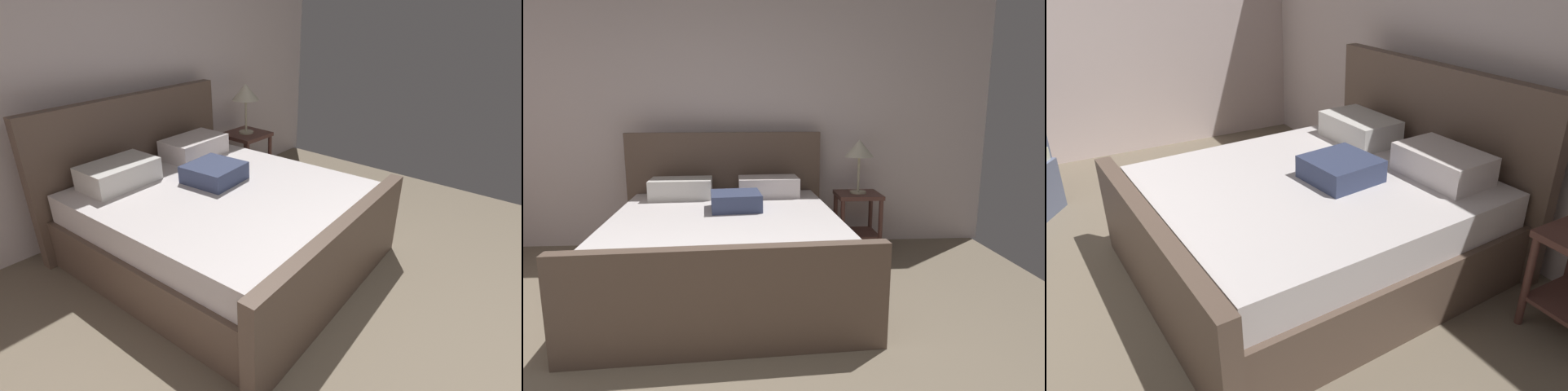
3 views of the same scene
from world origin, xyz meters
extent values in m
cube|color=silver|center=(0.00, 3.43, 1.38)|extent=(5.54, 0.12, 2.77)
cube|color=brown|center=(0.03, 2.15, 0.20)|extent=(1.92, 2.05, 0.40)
cube|color=brown|center=(-0.03, 3.17, 0.61)|extent=(1.94, 0.21, 1.21)
cube|color=brown|center=(0.09, 1.13, 0.33)|extent=(1.94, 0.21, 0.67)
cube|color=silver|center=(0.03, 2.15, 0.51)|extent=(1.84, 1.98, 0.22)
cube|color=silver|center=(-0.42, 2.82, 0.71)|extent=(0.58, 0.39, 0.18)
cube|color=silver|center=(0.39, 2.87, 0.71)|extent=(0.58, 0.39, 0.18)
cube|color=#363F60|center=(0.11, 2.30, 0.69)|extent=(0.44, 0.44, 0.14)
cube|color=brown|center=(1.31, 3.05, 0.58)|extent=(0.44, 0.44, 0.04)
cube|color=brown|center=(1.31, 3.05, 0.18)|extent=(0.40, 0.40, 0.02)
cylinder|color=brown|center=(1.12, 2.86, 0.28)|extent=(0.04, 0.04, 0.56)
cylinder|color=brown|center=(1.50, 2.86, 0.28)|extent=(0.04, 0.04, 0.56)
cylinder|color=brown|center=(1.12, 3.24, 0.28)|extent=(0.04, 0.04, 0.56)
cylinder|color=brown|center=(1.50, 3.24, 0.28)|extent=(0.04, 0.04, 0.56)
cylinder|color=#B7B293|center=(1.31, 3.05, 0.61)|extent=(0.16, 0.16, 0.02)
cylinder|color=#B7B293|center=(1.31, 3.05, 0.79)|extent=(0.02, 0.02, 0.35)
cone|color=beige|center=(1.31, 3.05, 1.05)|extent=(0.29, 0.29, 0.17)
camera|label=1|loc=(-1.92, 0.10, 1.90)|focal=27.70mm
camera|label=2|loc=(0.27, -1.20, 1.41)|focal=29.69mm
camera|label=3|loc=(2.46, 0.71, 1.91)|focal=34.63mm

